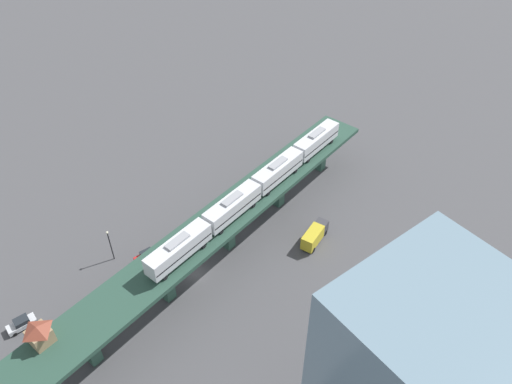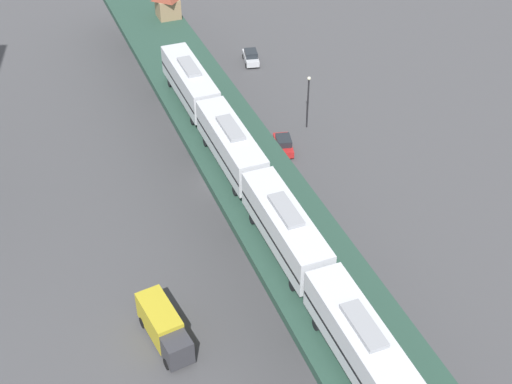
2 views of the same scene
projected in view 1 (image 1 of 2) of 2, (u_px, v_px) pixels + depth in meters
The scene contains 9 objects.
ground_plane at pixel (196, 273), 87.38m from camera, with size 400.00×400.00×0.00m, color #424244.
elevated_viaduct at pixel (194, 245), 82.82m from camera, with size 29.12×91.50×8.31m.
subway_train at pixel (256, 188), 88.18m from camera, with size 14.06×49.13×4.45m.
signal_hut at pixel (39, 334), 66.60m from camera, with size 3.87×3.87×3.40m.
street_car_red at pixel (147, 256), 89.24m from camera, with size 1.99×4.42×1.89m.
street_car_silver at pixel (22, 323), 78.55m from camera, with size 2.01×4.43×1.89m.
street_car_blue at pixel (251, 207), 99.03m from camera, with size 2.68×4.68×1.89m.
delivery_truck at pixel (315, 235), 92.02m from camera, with size 4.66×7.53×3.20m.
street_lamp at pixel (110, 243), 87.26m from camera, with size 0.44×0.44×6.94m.
Camera 1 is at (-51.26, 25.99, 68.16)m, focal length 35.00 mm.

